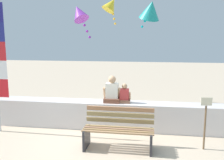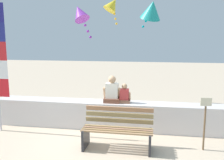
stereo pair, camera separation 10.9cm
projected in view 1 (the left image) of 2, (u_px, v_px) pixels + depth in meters
ground_plane at (100, 140)px, 6.00m from camera, size 40.00×40.00×0.00m
seawall_ledge at (106, 115)px, 6.74m from camera, size 6.20×0.55×0.73m
park_bench at (119, 130)px, 5.49m from camera, size 1.56×0.62×0.88m
person_adult at (112, 92)px, 6.59m from camera, size 0.47×0.35×0.72m
person_child at (124, 95)px, 6.55m from camera, size 0.34×0.25×0.52m
kite_teal at (151, 10)px, 8.12m from camera, size 1.01×1.07×0.97m
kite_purple at (79, 13)px, 7.40m from camera, size 0.79×0.75×1.08m
kite_yellow at (111, 5)px, 9.35m from camera, size 0.87×0.81×1.10m
sign_post at (205, 119)px, 5.37m from camera, size 0.24×0.05×1.18m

